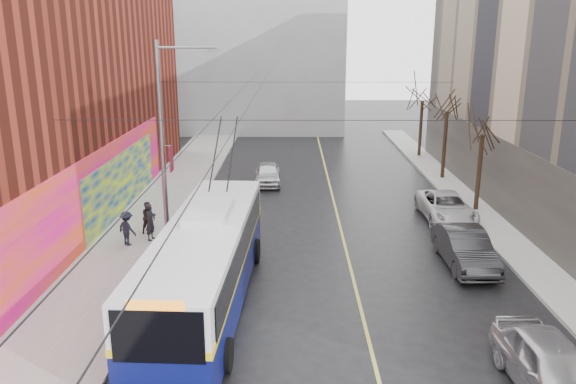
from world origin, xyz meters
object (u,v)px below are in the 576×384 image
object	(u,v)px
parked_car_a	(552,368)
pedestrian_c	(127,228)
tree_far	(423,91)
tree_mid	(448,99)
pedestrian_a	(150,222)
trolleybus	(206,262)
parked_car_c	(446,207)
following_car	(268,173)
tree_near	(484,120)
streetlight_pole	(166,143)
pedestrian_b	(149,217)
parked_car_b	(465,248)

from	to	relation	value
parked_car_a	pedestrian_c	xyz separation A→B (m)	(-14.11, 10.49, 0.15)
tree_far	parked_car_a	world-z (taller)	tree_far
tree_mid	pedestrian_a	world-z (taller)	tree_mid
tree_mid	trolleybus	size ratio (longest dim) A/B	0.54
trolleybus	parked_car_c	distance (m)	14.48
following_car	parked_car_c	bearing A→B (deg)	-39.23
trolleybus	pedestrian_a	distance (m)	7.05
tree_near	tree_far	xyz separation A→B (m)	(0.00, 14.00, 0.17)
parked_car_c	following_car	world-z (taller)	parked_car_c
parked_car_c	tree_mid	bearing A→B (deg)	75.37
streetlight_pole	tree_far	distance (m)	25.09
streetlight_pole	parked_car_c	bearing A→B (deg)	19.26
streetlight_pole	pedestrian_b	distance (m)	4.71
pedestrian_a	tree_mid	bearing A→B (deg)	-42.69
streetlight_pole	pedestrian_b	size ratio (longest dim) A/B	5.91
streetlight_pole	parked_car_a	xyz separation A→B (m)	(12.04, -9.97, -4.06)
parked_car_c	streetlight_pole	bearing A→B (deg)	-162.00
tree_mid	following_car	xyz separation A→B (m)	(-11.45, -1.17, -4.58)
parked_car_a	pedestrian_a	bearing A→B (deg)	136.90
parked_car_c	pedestrian_b	distance (m)	14.85
pedestrian_c	parked_car_a	bearing A→B (deg)	176.18
tree_near	parked_car_a	world-z (taller)	tree_near
tree_mid	pedestrian_b	size ratio (longest dim) A/B	4.39
trolleybus	parked_car_b	xyz separation A→B (m)	(10.07, 3.59, -0.85)
pedestrian_b	parked_car_c	bearing A→B (deg)	-32.23
trolleybus	parked_car_b	size ratio (longest dim) A/B	2.65
trolleybus	pedestrian_b	xyz separation A→B (m)	(-3.77, 7.05, -0.70)
parked_car_b	pedestrian_c	size ratio (longest dim) A/B	2.99
pedestrian_c	following_car	bearing A→B (deg)	-84.17
parked_car_c	pedestrian_c	size ratio (longest dim) A/B	3.19
pedestrian_a	parked_car_b	bearing A→B (deg)	-89.20
trolleybus	pedestrian_c	bearing A→B (deg)	130.88
trolleybus	tree_near	bearing A→B (deg)	42.76
tree_mid	streetlight_pole	bearing A→B (deg)	-139.35
trolleybus	following_car	bearing A→B (deg)	87.56
tree_near	pedestrian_b	world-z (taller)	tree_near
parked_car_a	tree_mid	bearing A→B (deg)	79.37
pedestrian_b	pedestrian_c	distance (m)	1.69
tree_far	tree_mid	bearing A→B (deg)	-90.00
tree_near	tree_mid	bearing A→B (deg)	90.00
tree_near	parked_car_c	distance (m)	4.93
following_car	pedestrian_a	size ratio (longest dim) A/B	2.30
parked_car_a	parked_car_c	distance (m)	14.60
parked_car_c	pedestrian_c	world-z (taller)	pedestrian_c
pedestrian_a	pedestrian_b	xyz separation A→B (m)	(-0.32, 0.93, -0.10)
streetlight_pole	pedestrian_a	bearing A→B (deg)	135.09
parked_car_a	pedestrian_a	size ratio (longest dim) A/B	2.67
parked_car_a	parked_car_c	world-z (taller)	parked_car_a
parked_car_c	trolleybus	bearing A→B (deg)	-140.02
streetlight_pole	tree_near	size ratio (longest dim) A/B	1.41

